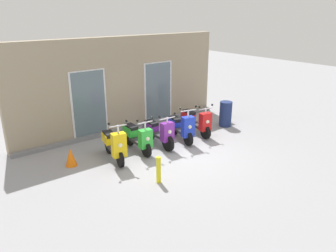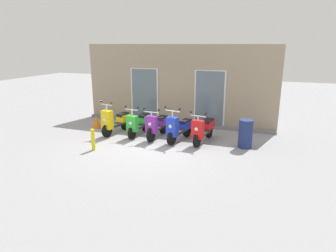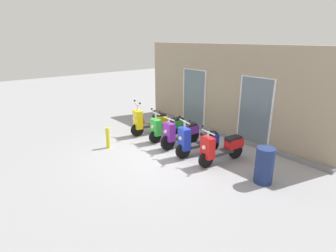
% 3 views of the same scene
% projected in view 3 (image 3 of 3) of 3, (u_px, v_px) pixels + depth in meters
% --- Properties ---
extents(ground_plane, '(40.00, 40.00, 0.00)m').
position_uv_depth(ground_plane, '(160.00, 153.00, 8.49)').
color(ground_plane, '#939399').
extents(storefront_facade, '(8.08, 0.50, 3.28)m').
position_uv_depth(storefront_facade, '(225.00, 92.00, 9.84)').
color(storefront_facade, gray).
rests_on(storefront_facade, ground_plane).
extents(scooter_yellow, '(0.65, 1.54, 1.32)m').
position_uv_depth(scooter_yellow, '(149.00, 121.00, 10.06)').
color(scooter_yellow, black).
rests_on(scooter_yellow, ground_plane).
extents(scooter_green, '(0.56, 1.51, 1.19)m').
position_uv_depth(scooter_green, '(167.00, 127.00, 9.51)').
color(scooter_green, black).
rests_on(scooter_green, ground_plane).
extents(scooter_purple, '(0.63, 1.59, 1.18)m').
position_uv_depth(scooter_purple, '(180.00, 133.00, 8.92)').
color(scooter_purple, black).
rests_on(scooter_purple, ground_plane).
extents(scooter_blue, '(0.71, 1.52, 1.29)m').
position_uv_depth(scooter_blue, '(197.00, 141.00, 8.24)').
color(scooter_blue, black).
rests_on(scooter_blue, ground_plane).
extents(scooter_red, '(0.61, 1.61, 1.17)m').
position_uv_depth(scooter_red, '(221.00, 148.00, 7.73)').
color(scooter_red, black).
rests_on(scooter_red, ground_plane).
extents(traffic_cone, '(0.32, 0.32, 0.52)m').
position_uv_depth(traffic_cone, '(142.00, 119.00, 11.22)').
color(traffic_cone, orange).
rests_on(traffic_cone, ground_plane).
extents(curb_bollard, '(0.12, 0.12, 0.70)m').
position_uv_depth(curb_bollard, '(108.00, 138.00, 8.82)').
color(curb_bollard, yellow).
rests_on(curb_bollard, ground_plane).
extents(trash_bin, '(0.45, 0.45, 0.93)m').
position_uv_depth(trash_bin, '(264.00, 165.00, 6.66)').
color(trash_bin, navy).
rests_on(trash_bin, ground_plane).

